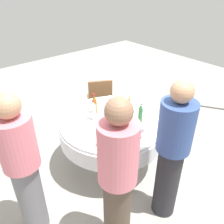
{
  "coord_description": "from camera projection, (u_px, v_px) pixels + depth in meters",
  "views": [
    {
      "loc": [
        1.97,
        -1.68,
        2.42
      ],
      "look_at": [
        0.0,
        0.0,
        0.86
      ],
      "focal_mm": 37.81,
      "sensor_mm": 36.0,
      "label": 1
    }
  ],
  "objects": [
    {
      "name": "wine_glass_near",
      "position": [
        110.0,
        99.0,
        3.33
      ],
      "size": [
        0.08,
        0.08,
        0.16
      ],
      "color": "white",
      "rests_on": "dining_table"
    },
    {
      "name": "ground_plane",
      "position": [
        112.0,
        162.0,
        3.47
      ],
      "size": [
        10.0,
        10.0,
        0.0
      ],
      "primitive_type": "plane",
      "color": "gray"
    },
    {
      "name": "wine_glass_south",
      "position": [
        115.0,
        113.0,
        3.05
      ],
      "size": [
        0.07,
        0.07,
        0.13
      ],
      "color": "white",
      "rests_on": "dining_table"
    },
    {
      "name": "bottle_amber_front",
      "position": [
        129.0,
        107.0,
        3.1
      ],
      "size": [
        0.06,
        0.06,
        0.3
      ],
      "color": "#8C5619",
      "rests_on": "dining_table"
    },
    {
      "name": "person_outer",
      "position": [
        118.0,
        179.0,
        2.03
      ],
      "size": [
        0.34,
        0.34,
        1.67
      ],
      "rotation": [
        0.0,
        0.0,
        4.05
      ],
      "color": "#4C3F33",
      "rests_on": "ground_plane"
    },
    {
      "name": "person_west",
      "position": [
        172.0,
        153.0,
        2.36
      ],
      "size": [
        0.34,
        0.34,
        1.64
      ],
      "rotation": [
        0.0,
        0.0,
        4.66
      ],
      "color": "#26262B",
      "rests_on": "ground_plane"
    },
    {
      "name": "dining_table",
      "position": [
        112.0,
        129.0,
        3.17
      ],
      "size": [
        1.4,
        1.4,
        0.74
      ],
      "color": "white",
      "rests_on": "ground_plane"
    },
    {
      "name": "plate_mid",
      "position": [
        93.0,
        105.0,
        3.4
      ],
      "size": [
        0.2,
        0.2,
        0.04
      ],
      "color": "white",
      "rests_on": "dining_table"
    },
    {
      "name": "spoon_outer",
      "position": [
        123.0,
        102.0,
        3.51
      ],
      "size": [
        0.09,
        0.17,
        0.0
      ],
      "primitive_type": "cube",
      "rotation": [
        0.0,
        0.0,
        4.28
      ],
      "color": "silver",
      "rests_on": "dining_table"
    },
    {
      "name": "chair_near",
      "position": [
        100.0,
        97.0,
        4.12
      ],
      "size": [
        0.54,
        0.54,
        0.87
      ],
      "rotation": [
        0.0,
        0.0,
        1.06
      ],
      "color": "brown",
      "rests_on": "ground_plane"
    },
    {
      "name": "plate_left",
      "position": [
        122.0,
        131.0,
        2.85
      ],
      "size": [
        0.23,
        0.23,
        0.02
      ],
      "color": "white",
      "rests_on": "dining_table"
    },
    {
      "name": "plate_rear",
      "position": [
        81.0,
        132.0,
        2.84
      ],
      "size": [
        0.24,
        0.24,
        0.02
      ],
      "color": "white",
      "rests_on": "dining_table"
    },
    {
      "name": "fork_west",
      "position": [
        104.0,
        117.0,
        3.15
      ],
      "size": [
        0.14,
        0.14,
        0.0
      ],
      "primitive_type": "cube",
      "rotation": [
        0.0,
        0.0,
        5.5
      ],
      "color": "silver",
      "rests_on": "dining_table"
    },
    {
      "name": "bottle_amber_near",
      "position": [
        95.0,
        104.0,
        3.18
      ],
      "size": [
        0.07,
        0.07,
        0.29
      ],
      "color": "#8C5619",
      "rests_on": "dining_table"
    },
    {
      "name": "bottle_clear_south",
      "position": [
        94.0,
        111.0,
        3.03
      ],
      "size": [
        0.06,
        0.06,
        0.28
      ],
      "color": "silver",
      "rests_on": "dining_table"
    },
    {
      "name": "bottle_dark_green_west",
      "position": [
        117.0,
        113.0,
        2.95
      ],
      "size": [
        0.07,
        0.07,
        0.32
      ],
      "color": "#194728",
      "rests_on": "dining_table"
    },
    {
      "name": "bottle_amber_outer",
      "position": [
        103.0,
        137.0,
        2.55
      ],
      "size": [
        0.06,
        0.06,
        0.29
      ],
      "color": "#8C5619",
      "rests_on": "dining_table"
    },
    {
      "name": "person_front",
      "position": [
        23.0,
        167.0,
        2.19
      ],
      "size": [
        0.34,
        0.34,
        1.62
      ],
      "rotation": [
        0.0,
        0.0,
        3.31
      ],
      "color": "slate",
      "rests_on": "ground_plane"
    },
    {
      "name": "wine_glass_inner",
      "position": [
        142.0,
        130.0,
        2.7
      ],
      "size": [
        0.08,
        0.08,
        0.15
      ],
      "color": "white",
      "rests_on": "dining_table"
    },
    {
      "name": "spoon_inner",
      "position": [
        76.0,
        110.0,
        3.29
      ],
      "size": [
        0.08,
        0.17,
        0.0
      ],
      "primitive_type": "cube",
      "rotation": [
        0.0,
        0.0,
        1.2
      ],
      "color": "silver",
      "rests_on": "dining_table"
    },
    {
      "name": "bottle_green_inner",
      "position": [
        140.0,
        114.0,
        2.95
      ],
      "size": [
        0.06,
        0.06,
        0.29
      ],
      "color": "#2D6B38",
      "rests_on": "dining_table"
    }
  ]
}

